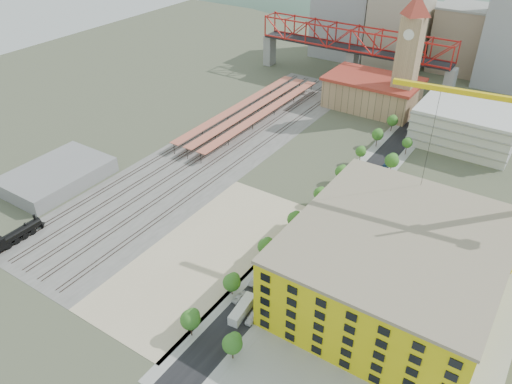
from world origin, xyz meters
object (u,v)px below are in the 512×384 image
Objects in this scene: locomotive at (10,239)px; site_trailer_a at (242,309)px; construction_building at (394,266)px; clock_tower at (410,46)px; site_trailer_c at (308,238)px; site_trailer_d at (329,215)px; site_trailer_b at (281,267)px; car_0 at (240,297)px.

locomotive is 67.51m from site_trailer_a.
construction_building is at bearing 22.38° from locomotive.
clock_tower reaches higher than site_trailer_c.
site_trailer_a is at bearing -71.22° from site_trailer_c.
clock_tower is 126.94m from site_trailer_a.
clock_tower is 2.39× the size of locomotive.
site_trailer_c is at bearing 34.52° from locomotive.
locomotive is 2.21× the size of site_trailer_c.
construction_building is at bearing -53.60° from site_trailer_d.
clock_tower is 1.03× the size of construction_building.
site_trailer_b is (66.00, 31.21, -0.78)m from locomotive.
car_0 is at bearing -87.62° from clock_tower.
clock_tower is at bearing 87.18° from site_trailer_b.
site_trailer_a is 31.19m from site_trailer_c.
site_trailer_a is (66.00, 14.20, -0.77)m from locomotive.
locomotive is 73.01m from site_trailer_b.
site_trailer_c reaches higher than site_trailer_d.
site_trailer_c is (-26.00, 7.51, -8.06)m from construction_building.
site_trailer_a reaches higher than site_trailer_b.
locomotive reaches higher than car_0.
locomotive is 2.38× the size of site_trailer_b.
locomotive reaches higher than site_trailer_c.
locomotive is at bearing -154.03° from site_trailer_d.
site_trailer_a is 44.09m from site_trailer_d.
site_trailer_d is 40.95m from car_0.
clock_tower is at bearing 80.26° from site_trailer_d.
car_0 is (-29.00, -20.43, -8.67)m from construction_building.
construction_building reaches higher than site_trailer_b.
clock_tower is 84.55m from site_trailer_d.
site_trailer_d is at bearing 41.45° from locomotive.
car_0 is at bearing -109.68° from site_trailer_d.
clock_tower is at bearing 113.72° from site_trailer_c.
construction_building is (34.00, -99.99, -19.29)m from clock_tower.
clock_tower is 96.77m from site_trailer_c.
site_trailer_c is (66.00, 45.39, -0.69)m from locomotive.
construction_building is at bearing 44.78° from car_0.
site_trailer_c is 2.26× the size of car_0.
site_trailer_d is (0.00, 27.07, 0.04)m from site_trailer_b.
site_trailer_b is (0.00, 17.01, -0.01)m from site_trailer_a.
site_trailer_b is 0.97× the size of site_trailer_d.
locomotive is at bearing -154.90° from car_0.
site_trailer_a is at bearing -105.48° from site_trailer_d.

